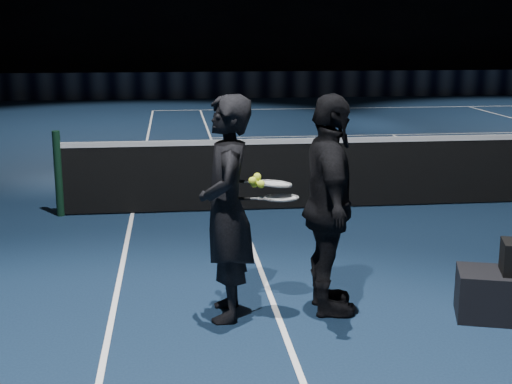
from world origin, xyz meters
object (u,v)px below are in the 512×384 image
Objects in this scene: racket_upper at (275,184)px; tennis_balls at (258,182)px; player_b at (329,206)px; racket_lower at (281,198)px; player_a at (227,209)px.

tennis_balls is (-0.15, -0.03, 0.03)m from racket_upper.
player_b is 15.41× the size of tennis_balls.
tennis_balls is (-0.19, 0.01, 0.14)m from racket_lower.
player_b is at bearing 0.00° from racket_lower.
player_b is 0.63m from tennis_balls.
tennis_balls is (-0.59, 0.01, 0.22)m from player_b.
player_b is 2.72× the size of racket_lower.
tennis_balls is at bearing 93.00° from player_b.
player_a is at bearing -178.29° from racket_upper.
player_b is (0.85, -0.00, 0.00)m from player_a.
racket_upper is at bearing 141.34° from racket_lower.
player_a is 15.41× the size of tennis_balls.
tennis_balls is (0.26, 0.00, 0.22)m from player_a.
player_b is at bearing -9.08° from racket_upper.
racket_lower is 5.67× the size of tennis_balls.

